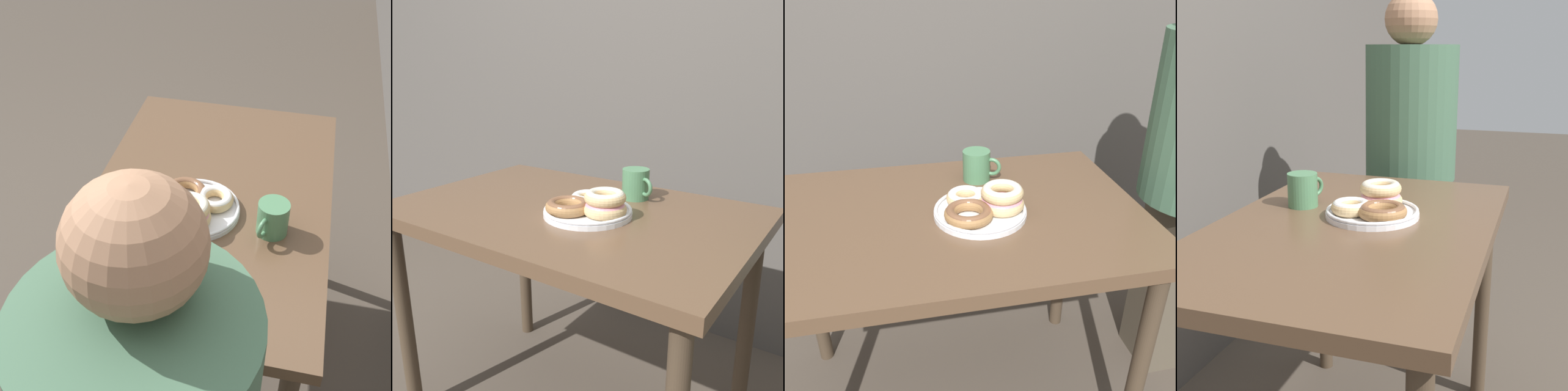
% 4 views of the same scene
% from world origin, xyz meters
% --- Properties ---
extents(wall_back, '(8.00, 0.05, 2.60)m').
position_xyz_m(wall_back, '(0.00, 1.12, 1.30)').
color(wall_back, '#56514C').
rests_on(wall_back, ground_plane).
extents(dining_table, '(1.08, 0.71, 0.77)m').
position_xyz_m(dining_table, '(0.00, 0.35, 0.68)').
color(dining_table, brown).
rests_on(dining_table, ground_plane).
extents(donut_plate, '(0.27, 0.26, 0.08)m').
position_xyz_m(donut_plate, '(0.09, 0.32, 0.80)').
color(donut_plate, white).
rests_on(donut_plate, dining_table).
extents(coffee_mug, '(0.12, 0.09, 0.10)m').
position_xyz_m(coffee_mug, '(0.11, 0.55, 0.82)').
color(coffee_mug, '#4C7F56').
rests_on(coffee_mug, dining_table).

